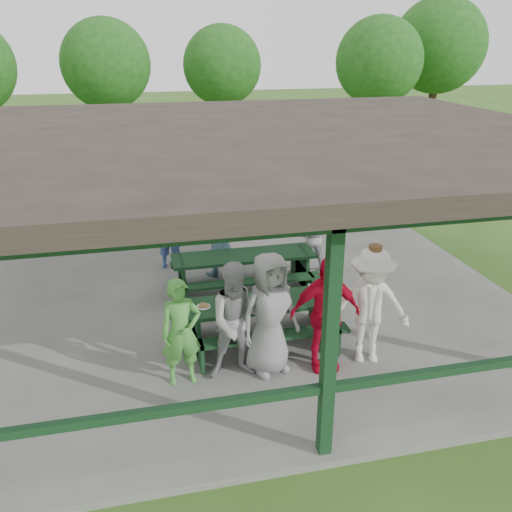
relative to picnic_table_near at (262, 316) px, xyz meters
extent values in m
plane|color=#34541A|center=(0.13, 1.20, -0.57)|extent=(90.00, 90.00, 0.00)
cube|color=slate|center=(0.13, 1.20, -0.52)|extent=(10.00, 8.00, 0.10)
cube|color=black|center=(0.13, -2.60, 1.03)|extent=(0.15, 0.15, 3.00)
cube|color=black|center=(-4.67, 5.00, 1.03)|extent=(0.15, 0.15, 3.00)
cube|color=black|center=(0.13, 5.00, 1.03)|extent=(0.15, 0.15, 3.00)
cube|color=black|center=(4.93, 5.00, 1.03)|extent=(0.15, 0.15, 3.00)
cube|color=black|center=(-2.27, -2.60, 0.43)|extent=(4.65, 0.10, 0.10)
cube|color=black|center=(2.53, -2.60, 0.43)|extent=(4.65, 0.10, 0.10)
cube|color=black|center=(-2.27, 5.00, 0.43)|extent=(4.65, 0.10, 0.10)
cube|color=black|center=(2.53, 5.00, 0.43)|extent=(4.65, 0.10, 0.10)
cube|color=black|center=(0.13, -2.60, 2.43)|extent=(9.80, 0.15, 0.20)
cube|color=black|center=(0.13, 5.00, 2.43)|extent=(9.80, 0.15, 0.20)
cube|color=#2A231E|center=(0.13, 1.20, 2.65)|extent=(10.60, 8.60, 0.24)
cube|color=black|center=(0.00, 0.00, 0.25)|extent=(2.48, 0.75, 0.06)
cube|color=black|center=(0.00, -0.55, -0.05)|extent=(2.48, 0.28, 0.05)
cube|color=black|center=(0.00, 0.55, -0.05)|extent=(2.48, 0.28, 0.05)
cube|color=black|center=(-1.06, 0.00, -0.10)|extent=(0.06, 0.70, 0.75)
cube|color=black|center=(1.06, 0.00, -0.10)|extent=(0.06, 0.70, 0.75)
cube|color=black|center=(-1.06, 0.00, -0.25)|extent=(0.06, 1.39, 0.45)
cube|color=black|center=(1.06, 0.00, -0.25)|extent=(0.06, 1.39, 0.45)
cube|color=black|center=(0.12, 2.00, 0.25)|extent=(2.74, 0.75, 0.06)
cube|color=black|center=(0.12, 1.45, -0.05)|extent=(2.74, 0.28, 0.05)
cube|color=black|center=(0.12, 2.55, -0.05)|extent=(2.74, 0.28, 0.05)
cube|color=black|center=(-1.07, 2.00, -0.10)|extent=(0.06, 0.70, 0.75)
cube|color=black|center=(1.31, 2.00, -0.10)|extent=(0.06, 0.70, 0.75)
cube|color=black|center=(-1.07, 2.00, -0.25)|extent=(0.06, 1.39, 0.45)
cube|color=black|center=(1.31, 2.00, -0.25)|extent=(0.06, 1.39, 0.45)
cylinder|color=white|center=(-0.93, 0.00, 0.28)|extent=(0.22, 0.22, 0.01)
torus|color=#915D33|center=(-0.97, -0.02, 0.31)|extent=(0.10, 0.10, 0.03)
torus|color=#915D33|center=(-0.89, -0.02, 0.31)|extent=(0.10, 0.10, 0.03)
torus|color=#915D33|center=(-0.93, 0.04, 0.31)|extent=(0.10, 0.10, 0.03)
cylinder|color=white|center=(-0.39, 0.00, 0.28)|extent=(0.22, 0.22, 0.01)
torus|color=#915D33|center=(-0.43, -0.02, 0.31)|extent=(0.10, 0.10, 0.03)
torus|color=#915D33|center=(-0.35, -0.02, 0.31)|extent=(0.10, 0.10, 0.03)
torus|color=#915D33|center=(-0.39, 0.04, 0.31)|extent=(0.10, 0.10, 0.03)
cylinder|color=white|center=(0.30, 0.00, 0.28)|extent=(0.22, 0.22, 0.01)
torus|color=#915D33|center=(0.26, -0.02, 0.31)|extent=(0.10, 0.10, 0.03)
torus|color=#915D33|center=(0.34, -0.02, 0.31)|extent=(0.10, 0.10, 0.03)
torus|color=#915D33|center=(0.30, 0.04, 0.31)|extent=(0.10, 0.10, 0.03)
cylinder|color=white|center=(1.13, 0.00, 0.28)|extent=(0.22, 0.22, 0.01)
torus|color=#915D33|center=(1.09, -0.02, 0.31)|extent=(0.10, 0.10, 0.03)
torus|color=#915D33|center=(1.17, -0.02, 0.31)|extent=(0.10, 0.10, 0.03)
torus|color=#915D33|center=(1.13, 0.04, 0.31)|extent=(0.10, 0.10, 0.03)
cylinder|color=#381E0F|center=(0.04, -0.18, 0.33)|extent=(0.06, 0.06, 0.10)
cylinder|color=#381E0F|center=(0.37, -0.18, 0.33)|extent=(0.06, 0.06, 0.10)
cylinder|color=#381E0F|center=(0.88, -0.18, 0.33)|extent=(0.06, 0.06, 0.10)
cylinder|color=#381E0F|center=(0.91, -0.18, 0.33)|extent=(0.06, 0.06, 0.10)
cone|color=white|center=(-0.41, 0.20, 0.33)|extent=(0.09, 0.09, 0.10)
cone|color=white|center=(0.46, 0.20, 0.33)|extent=(0.09, 0.09, 0.10)
cone|color=white|center=(0.87, 0.20, 0.33)|extent=(0.09, 0.09, 0.10)
cone|color=white|center=(0.90, 0.20, 0.33)|extent=(0.09, 0.09, 0.10)
imported|color=#4DA240|center=(-1.36, -0.78, 0.32)|extent=(0.61, 0.44, 1.59)
imported|color=#999A9C|center=(-0.55, -0.80, 0.41)|extent=(0.87, 0.69, 1.77)
imported|color=gray|center=(-0.08, -0.77, 0.46)|extent=(1.04, 0.83, 1.86)
imported|color=red|center=(0.73, -0.89, 0.42)|extent=(1.07, 0.51, 1.78)
imported|color=silver|center=(1.45, -0.85, 0.44)|extent=(1.31, 0.95, 1.83)
cylinder|color=brown|center=(1.45, -0.85, 1.30)|extent=(0.39, 0.39, 0.02)
cylinder|color=brown|center=(1.45, -0.85, 1.36)|extent=(0.23, 0.23, 0.11)
imported|color=#88B9D3|center=(-0.19, 2.92, 0.33)|extent=(1.55, 0.99, 1.60)
imported|color=#3C559E|center=(-1.19, 3.46, 0.33)|extent=(0.68, 0.55, 1.61)
imported|color=gray|center=(1.75, 2.75, 0.24)|extent=(0.84, 0.74, 1.43)
imported|color=silver|center=(2.87, 9.33, 0.16)|extent=(5.30, 2.48, 1.47)
cube|color=navy|center=(-0.95, 8.65, 0.24)|extent=(3.16, 2.41, 0.12)
cube|color=navy|center=(-1.23, 8.00, 0.49)|extent=(2.63, 1.16, 0.40)
cube|color=navy|center=(-0.68, 9.30, 0.49)|extent=(2.63, 1.16, 0.40)
cube|color=navy|center=(-2.26, 9.20, 0.49)|extent=(0.61, 1.33, 0.40)
cube|color=navy|center=(0.35, 8.10, 0.49)|extent=(0.61, 1.33, 0.40)
cylinder|color=black|center=(-2.09, 8.30, -0.19)|extent=(0.78, 0.47, 0.77)
cylinder|color=yellow|center=(-2.09, 8.30, -0.19)|extent=(0.35, 0.32, 0.28)
cylinder|color=black|center=(-1.50, 9.70, -0.19)|extent=(0.78, 0.47, 0.77)
cylinder|color=yellow|center=(-1.50, 9.70, -0.19)|extent=(0.35, 0.32, 0.28)
cylinder|color=black|center=(-0.41, 7.60, -0.19)|extent=(0.78, 0.47, 0.77)
cylinder|color=yellow|center=(-0.41, 7.60, -0.19)|extent=(0.35, 0.32, 0.28)
cylinder|color=black|center=(0.18, 8.99, -0.19)|extent=(0.78, 0.47, 0.77)
cylinder|color=yellow|center=(0.18, 8.99, -0.19)|extent=(0.35, 0.32, 0.28)
cube|color=navy|center=(0.82, 7.90, 0.14)|extent=(0.96, 0.47, 0.08)
cone|color=#F2590C|center=(-2.31, 9.22, 0.59)|extent=(0.18, 0.38, 0.40)
cylinder|color=#352115|center=(-2.49, 16.06, 0.81)|extent=(0.36, 0.36, 2.76)
sphere|color=#174913|center=(-2.49, 16.06, 3.18)|extent=(3.53, 3.53, 3.53)
cylinder|color=#352115|center=(2.36, 17.11, 0.75)|extent=(0.36, 0.36, 2.65)
sphere|color=#174913|center=(2.36, 17.11, 3.03)|extent=(3.39, 3.39, 3.39)
cylinder|color=#352115|center=(8.52, 14.57, 0.83)|extent=(0.36, 0.36, 2.81)
sphere|color=#174913|center=(8.52, 14.57, 3.25)|extent=(3.60, 3.60, 3.60)
cylinder|color=#352115|center=(11.87, 15.75, 1.04)|extent=(0.36, 0.36, 3.23)
sphere|color=#174913|center=(11.87, 15.75, 3.82)|extent=(4.14, 4.14, 4.14)
camera|label=1|loc=(-1.83, -7.45, 4.14)|focal=38.00mm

